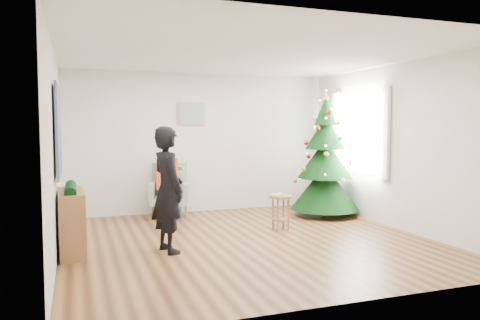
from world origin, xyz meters
name	(u,v)px	position (x,y,z in m)	size (l,w,h in m)	color
floor	(248,241)	(0.00, 0.00, 0.00)	(5.00, 5.00, 0.00)	brown
ceiling	(248,54)	(0.00, 0.00, 2.60)	(5.00, 5.00, 0.00)	white
wall_back	(202,143)	(0.00, 2.50, 1.30)	(5.00, 5.00, 0.00)	silver
wall_front	(346,161)	(0.00, -2.50, 1.30)	(5.00, 5.00, 0.00)	silver
wall_left	(55,152)	(-2.50, 0.00, 1.30)	(5.00, 5.00, 0.00)	silver
wall_right	(397,146)	(2.50, 0.00, 1.30)	(5.00, 5.00, 0.00)	silver
window_panel	(359,133)	(2.47, 1.00, 1.50)	(0.04, 1.30, 1.40)	white
curtains	(357,133)	(2.44, 1.00, 1.50)	(0.05, 1.75, 1.50)	white
christmas_tree	(325,160)	(1.97, 1.30, 1.00)	(1.23, 1.23, 2.22)	#3F2816
stool	(281,212)	(0.74, 0.50, 0.28)	(0.36, 0.36, 0.54)	brown
laptop	(281,195)	(0.74, 0.50, 0.55)	(0.30, 0.19, 0.02)	silver
armchair	(169,198)	(-0.71, 2.06, 0.35)	(0.77, 0.74, 0.95)	gray
seated_person	(169,182)	(-0.73, 2.01, 0.63)	(0.44, 0.58, 1.25)	navy
standing_man	(168,190)	(-1.16, -0.20, 0.81)	(0.59, 0.39, 1.61)	black
game_controller	(181,168)	(-0.99, -0.23, 1.07)	(0.04, 0.13, 0.04)	white
console	(72,222)	(-2.33, 0.15, 0.40)	(0.30, 1.00, 0.80)	brown
garland	(71,189)	(-2.33, 0.15, 0.82)	(0.14, 0.14, 0.90)	black
tapestry	(58,131)	(-2.46, 0.30, 1.55)	(0.03, 1.50, 1.15)	black
framed_picture	(191,114)	(-0.20, 2.46, 1.85)	(0.52, 0.05, 0.42)	tan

